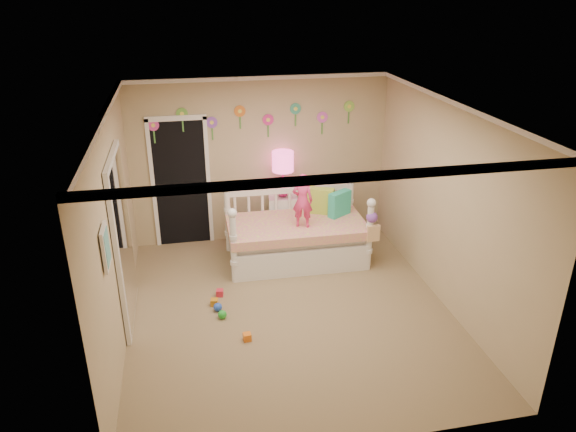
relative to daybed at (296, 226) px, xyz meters
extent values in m
cube|color=#7F684C|center=(-0.37, -1.33, -0.56)|extent=(4.00, 4.50, 0.01)
cube|color=white|center=(-0.37, -1.33, 2.04)|extent=(4.00, 4.50, 0.01)
cube|color=tan|center=(-0.37, 0.92, 0.74)|extent=(4.00, 0.01, 2.60)
cube|color=tan|center=(-2.37, -1.33, 0.74)|extent=(0.01, 4.50, 2.60)
cube|color=tan|center=(1.63, -1.33, 0.74)|extent=(0.01, 4.50, 2.60)
cube|color=#25BD98|center=(0.69, 0.11, 0.25)|extent=(0.39, 0.31, 0.38)
cube|color=#B1D842|center=(0.42, 0.27, 0.26)|extent=(0.44, 0.32, 0.39)
imported|color=#F13679|center=(0.05, -0.17, 0.46)|extent=(0.34, 0.28, 0.80)
cube|color=white|center=(-0.06, 0.72, -0.18)|extent=(0.49, 0.40, 0.75)
sphere|color=#DC1D7C|center=(-0.06, 0.72, 0.29)|extent=(0.20, 0.20, 0.20)
cylinder|color=#DC1D7C|center=(-0.06, 0.72, 0.50)|extent=(0.03, 0.03, 0.42)
cylinder|color=#FF4C9F|center=(-0.06, 0.72, 0.77)|extent=(0.33, 0.33, 0.31)
cube|color=black|center=(-1.62, 0.91, 0.48)|extent=(0.90, 0.04, 2.07)
cube|color=white|center=(-2.33, -1.03, 0.49)|extent=(0.07, 1.30, 2.10)
cube|color=white|center=(-2.34, -2.23, 0.99)|extent=(0.05, 0.34, 0.42)
camera|label=1|loc=(-1.54, -7.01, 3.30)|focal=33.41mm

